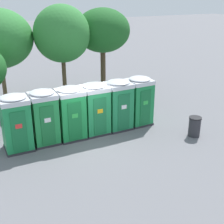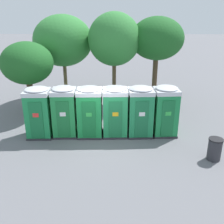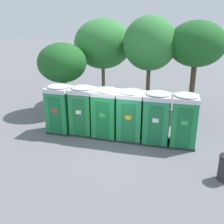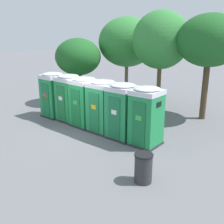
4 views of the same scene
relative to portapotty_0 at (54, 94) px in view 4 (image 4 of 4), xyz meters
name	(u,v)px [view 4 (image 4 of 4)]	position (x,y,z in m)	size (l,w,h in m)	color
ground_plane	(86,131)	(3.15, -0.35, -1.28)	(120.00, 120.00, 0.00)	slate
portapotty_0	(54,94)	(0.00, 0.00, 0.00)	(1.27, 1.25, 2.54)	#2D2D33
portapotty_1	(69,98)	(1.25, 0.15, 0.00)	(1.23, 1.25, 2.54)	#2D2D33
portapotty_2	(84,102)	(2.50, 0.14, 0.00)	(1.26, 1.24, 2.54)	#2D2D33
portapotty_3	(102,106)	(3.75, 0.21, 0.00)	(1.28, 1.25, 2.54)	#2D2D33
portapotty_4	(122,111)	(5.00, 0.25, 0.00)	(1.30, 1.27, 2.54)	#2D2D33
portapotty_5	(146,116)	(6.25, 0.35, 0.00)	(1.27, 1.29, 2.54)	#2D2D33
street_tree_0	(161,40)	(3.63, 5.10, 2.95)	(3.30, 3.30, 5.91)	brown
street_tree_1	(210,41)	(6.36, 5.49, 2.95)	(3.43, 3.43, 5.63)	#4C3826
street_tree_2	(127,42)	(0.17, 6.11, 2.75)	(3.96, 3.96, 5.74)	brown
street_tree_3	(78,57)	(-1.33, 2.94, 1.82)	(3.00, 3.00, 4.34)	#4C3826
trash_can	(143,168)	(7.99, -2.09, -0.79)	(0.60, 0.60, 0.97)	#2D2D33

